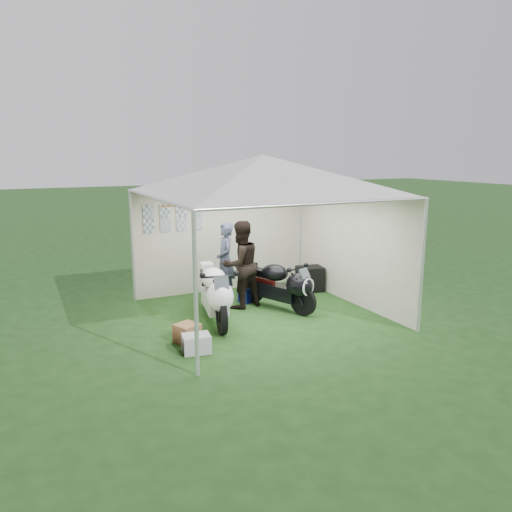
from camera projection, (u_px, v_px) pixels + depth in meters
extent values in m
plane|color=#1D3F17|center=(263.00, 314.00, 9.53)|extent=(80.00, 80.00, 0.00)
cylinder|color=silver|center=(196.00, 296.00, 6.69)|extent=(0.06, 0.06, 2.30)
cylinder|color=silver|center=(422.00, 267.00, 8.38)|extent=(0.06, 0.06, 2.30)
cylinder|color=silver|center=(132.00, 246.00, 10.22)|extent=(0.06, 0.06, 2.30)
cylinder|color=silver|center=(301.00, 233.00, 11.91)|extent=(0.06, 0.06, 2.30)
cube|color=silver|center=(223.00, 239.00, 11.07)|extent=(4.00, 0.02, 2.30)
cube|color=silver|center=(157.00, 266.00, 8.45)|extent=(0.02, 4.00, 2.30)
cube|color=silver|center=(351.00, 247.00, 10.15)|extent=(0.02, 4.00, 2.30)
pyramid|color=white|center=(263.00, 174.00, 9.00)|extent=(5.66, 5.66, 0.70)
cube|color=#99A5B7|center=(148.00, 212.00, 10.21)|extent=(0.22, 0.02, 0.28)
cube|color=#99A5B7|center=(165.00, 211.00, 10.36)|extent=(0.22, 0.02, 0.28)
cube|color=#99A5B7|center=(181.00, 210.00, 10.51)|extent=(0.22, 0.01, 0.28)
cube|color=#99A5B7|center=(197.00, 209.00, 10.65)|extent=(0.22, 0.01, 0.28)
cube|color=#99A5B7|center=(149.00, 226.00, 10.27)|extent=(0.22, 0.02, 0.28)
cube|color=#99A5B7|center=(165.00, 225.00, 10.42)|extent=(0.22, 0.01, 0.28)
cube|color=#99A5B7|center=(181.00, 224.00, 10.57)|extent=(0.22, 0.02, 0.28)
cube|color=#99A5B7|center=(197.00, 223.00, 10.71)|extent=(0.22, 0.01, 0.28)
cylinder|color=#D8590C|center=(231.00, 203.00, 10.96)|extent=(3.20, 0.02, 0.02)
cylinder|color=black|center=(222.00, 317.00, 8.45)|extent=(0.22, 0.62, 0.62)
cylinder|color=black|center=(208.00, 294.00, 9.81)|extent=(0.27, 0.63, 0.62)
cube|color=white|center=(215.00, 301.00, 9.07)|extent=(0.53, 1.02, 0.31)
ellipsoid|color=white|center=(220.00, 296.00, 8.48)|extent=(0.57, 0.69, 0.51)
ellipsoid|color=white|center=(213.00, 278.00, 9.08)|extent=(0.56, 0.71, 0.36)
cube|color=black|center=(210.00, 276.00, 9.48)|extent=(0.38, 0.66, 0.14)
cube|color=white|center=(207.00, 268.00, 9.79)|extent=(0.28, 0.34, 0.18)
cube|color=black|center=(211.00, 286.00, 9.42)|extent=(0.21, 0.57, 0.10)
cube|color=#3F474C|center=(221.00, 283.00, 8.31)|extent=(0.27, 0.19, 0.22)
cylinder|color=black|center=(303.00, 301.00, 9.42)|extent=(0.30, 0.55, 0.56)
cylinder|color=black|center=(252.00, 289.00, 10.27)|extent=(0.34, 0.57, 0.56)
cube|color=black|center=(278.00, 292.00, 9.80)|extent=(0.63, 0.94, 0.28)
ellipsoid|color=black|center=(299.00, 285.00, 9.42)|extent=(0.60, 0.68, 0.47)
ellipsoid|color=black|center=(275.00, 272.00, 9.79)|extent=(0.60, 0.69, 0.33)
cube|color=black|center=(261.00, 272.00, 10.04)|extent=(0.44, 0.61, 0.13)
cube|color=black|center=(249.00, 266.00, 10.23)|extent=(0.30, 0.34, 0.17)
cube|color=maroon|center=(264.00, 281.00, 10.01)|extent=(0.28, 0.51, 0.09)
cube|color=#3F474C|center=(304.00, 274.00, 9.30)|extent=(0.26, 0.21, 0.20)
cylinder|color=white|center=(308.00, 287.00, 9.29)|extent=(0.32, 0.15, 0.34)
cube|color=#2230C9|center=(249.00, 294.00, 10.36)|extent=(0.47, 0.39, 0.30)
imported|color=black|center=(241.00, 265.00, 9.83)|extent=(0.97, 0.82, 1.74)
imported|color=#505473|center=(225.00, 261.00, 10.48)|extent=(0.50, 0.65, 1.61)
cube|color=black|center=(310.00, 279.00, 11.13)|extent=(0.62, 0.53, 0.55)
cube|color=#AEB2B8|center=(196.00, 343.00, 7.70)|extent=(0.47, 0.39, 0.28)
cube|color=olive|center=(187.00, 333.00, 8.11)|extent=(0.46, 0.46, 0.31)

